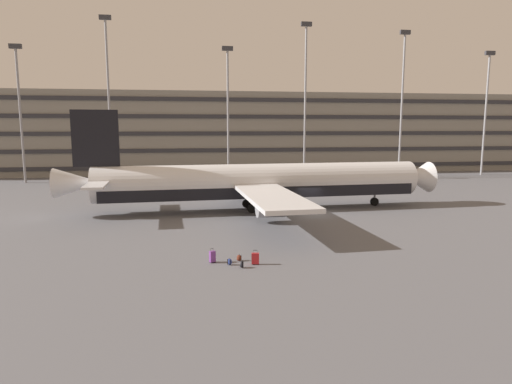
{
  "coord_description": "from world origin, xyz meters",
  "views": [
    {
      "loc": [
        -12.32,
        -42.58,
        8.66
      ],
      "look_at": [
        -6.55,
        -4.4,
        3.0
      ],
      "focal_mm": 30.99,
      "sensor_mm": 36.0,
      "label": 1
    }
  ],
  "objects_px": {
    "airliner": "(258,183)",
    "suitcase_large": "(212,256)",
    "suitcase_scuffed": "(255,258)",
    "backpack_red": "(230,262)",
    "backpack_black": "(242,265)",
    "backpack_orange": "(239,258)"
  },
  "relations": [
    {
      "from": "suitcase_large",
      "to": "backpack_black",
      "type": "xyz_separation_m",
      "value": [
        1.74,
        -1.37,
        -0.2
      ]
    },
    {
      "from": "backpack_red",
      "to": "airliner",
      "type": "bearing_deg",
      "value": 75.82
    },
    {
      "from": "suitcase_large",
      "to": "suitcase_scuffed",
      "type": "height_order",
      "value": "suitcase_scuffed"
    },
    {
      "from": "backpack_orange",
      "to": "suitcase_scuffed",
      "type": "bearing_deg",
      "value": -44.18
    },
    {
      "from": "airliner",
      "to": "suitcase_large",
      "type": "height_order",
      "value": "airliner"
    },
    {
      "from": "backpack_black",
      "to": "airliner",
      "type": "bearing_deg",
      "value": 78.27
    },
    {
      "from": "backpack_red",
      "to": "backpack_black",
      "type": "relative_size",
      "value": 0.97
    },
    {
      "from": "suitcase_scuffed",
      "to": "backpack_red",
      "type": "height_order",
      "value": "suitcase_scuffed"
    },
    {
      "from": "suitcase_scuffed",
      "to": "backpack_orange",
      "type": "bearing_deg",
      "value": 135.82
    },
    {
      "from": "suitcase_large",
      "to": "backpack_black",
      "type": "distance_m",
      "value": 2.23
    },
    {
      "from": "suitcase_scuffed",
      "to": "backpack_black",
      "type": "height_order",
      "value": "suitcase_scuffed"
    },
    {
      "from": "suitcase_scuffed",
      "to": "backpack_red",
      "type": "xyz_separation_m",
      "value": [
        -1.62,
        0.16,
        -0.2
      ]
    },
    {
      "from": "suitcase_scuffed",
      "to": "airliner",
      "type": "bearing_deg",
      "value": 80.72
    },
    {
      "from": "airliner",
      "to": "backpack_orange",
      "type": "bearing_deg",
      "value": -102.71
    },
    {
      "from": "backpack_orange",
      "to": "backpack_black",
      "type": "relative_size",
      "value": 0.94
    },
    {
      "from": "airliner",
      "to": "suitcase_large",
      "type": "bearing_deg",
      "value": -107.84
    },
    {
      "from": "backpack_orange",
      "to": "backpack_black",
      "type": "height_order",
      "value": "backpack_black"
    },
    {
      "from": "airliner",
      "to": "suitcase_scuffed",
      "type": "distance_m",
      "value": 18.98
    },
    {
      "from": "suitcase_large",
      "to": "suitcase_scuffed",
      "type": "xyz_separation_m",
      "value": [
        2.68,
        -0.83,
        -0.01
      ]
    },
    {
      "from": "backpack_orange",
      "to": "backpack_red",
      "type": "height_order",
      "value": "backpack_red"
    },
    {
      "from": "airliner",
      "to": "backpack_black",
      "type": "bearing_deg",
      "value": -101.73
    },
    {
      "from": "suitcase_large",
      "to": "backpack_orange",
      "type": "bearing_deg",
      "value": 3.03
    }
  ]
}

